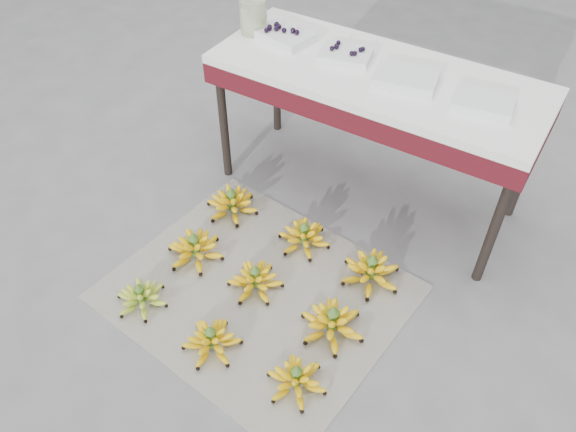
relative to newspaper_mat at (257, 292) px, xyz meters
The scene contains 17 objects.
ground 0.05m from the newspaper_mat, 77.75° to the right, with size 60.00×60.00×0.00m, color slate.
newspaper_mat is the anchor object (origin of this frame).
bunch_front_left 0.52m from the newspaper_mat, 140.54° to the right, with size 0.26×0.26×0.14m.
bunch_front_center 0.35m from the newspaper_mat, 88.87° to the right, with size 0.29×0.29×0.15m.
bunch_front_right 0.51m from the newspaper_mat, 37.86° to the right, with size 0.27×0.27×0.15m.
bunch_mid_left 0.38m from the newspaper_mat, behind, with size 0.34×0.34×0.17m.
bunch_mid_center 0.06m from the newspaper_mat, 139.01° to the left, with size 0.33×0.33×0.15m.
bunch_mid_right 0.40m from the newspaper_mat, ahead, with size 0.37×0.37×0.17m.
bunch_back_left 0.56m from the newspaper_mat, 137.70° to the left, with size 0.30×0.30×0.16m.
bunch_back_center 0.37m from the newspaper_mat, 85.36° to the left, with size 0.29×0.29×0.16m.
bunch_back_right 0.53m from the newspaper_mat, 39.86° to the left, with size 0.36×0.36×0.17m.
vendor_table 1.10m from the newspaper_mat, 83.15° to the left, with size 1.55×0.62×0.74m.
tray_far_left 1.25m from the newspaper_mat, 114.76° to the left, with size 0.30×0.24×0.07m.
tray_left 1.17m from the newspaper_mat, 94.71° to the left, with size 0.27×0.22×0.06m.
tray_right 1.16m from the newspaper_mat, 73.51° to the left, with size 0.31×0.24×0.04m.
tray_far_right 1.28m from the newspaper_mat, 54.47° to the left, with size 0.27×0.21×0.04m.
glass_jar 1.35m from the newspaper_mat, 123.47° to the left, with size 0.14×0.14×0.17m, color beige.
Camera 1 is at (0.95, -1.23, 2.05)m, focal length 35.00 mm.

